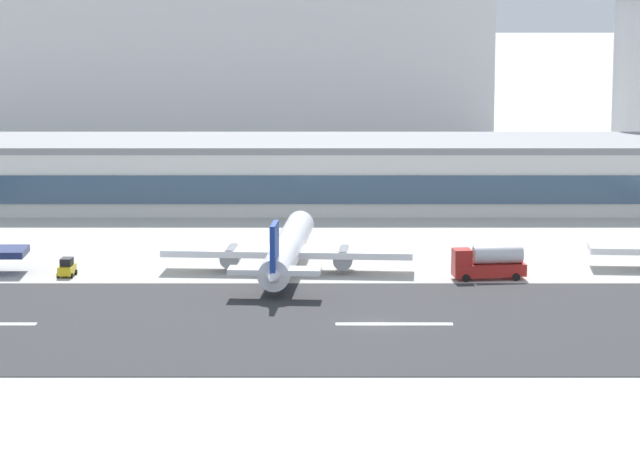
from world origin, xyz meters
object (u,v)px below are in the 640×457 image
(service_fuel_truck_0, at_px, (492,262))
(terminal_building, at_px, (306,173))
(control_tower, at_px, (637,29))
(service_baggage_tug_1, at_px, (70,267))
(airliner_navy_tail_gate_1, at_px, (290,251))
(distant_hotel_block, at_px, (200,58))

(service_fuel_truck_0, bearing_deg, terminal_building, -75.41)
(terminal_building, xyz_separation_m, service_fuel_truck_0, (22.31, -56.82, -3.06))
(control_tower, distance_m, service_baggage_tug_1, 127.15)
(service_baggage_tug_1, bearing_deg, airliner_navy_tail_gate_1, 98.97)
(service_fuel_truck_0, bearing_deg, airliner_navy_tail_gate_1, -16.58)
(service_fuel_truck_0, bearing_deg, distant_hotel_block, -80.06)
(terminal_building, xyz_separation_m, service_baggage_tug_1, (-27.31, -55.05, -4.05))
(control_tower, xyz_separation_m, service_fuel_truck_0, (-34.63, -93.82, -23.40))
(control_tower, relative_size, distant_hotel_block, 0.32)
(service_fuel_truck_0, bearing_deg, service_baggage_tug_1, -8.89)
(terminal_building, height_order, distant_hotel_block, distant_hotel_block)
(airliner_navy_tail_gate_1, bearing_deg, control_tower, -28.90)
(terminal_building, relative_size, control_tower, 4.23)
(control_tower, relative_size, service_baggage_tug_1, 11.83)
(distant_hotel_block, bearing_deg, airliner_navy_tail_gate_1, -81.53)
(service_baggage_tug_1, bearing_deg, control_tower, 141.46)
(control_tower, relative_size, service_fuel_truck_0, 4.47)
(distant_hotel_block, bearing_deg, terminal_building, -76.13)
(terminal_building, distance_m, control_tower, 70.89)
(distant_hotel_block, bearing_deg, control_tower, -35.50)
(control_tower, distance_m, service_fuel_truck_0, 102.71)
(airliner_navy_tail_gate_1, distance_m, service_fuel_truck_0, 24.03)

